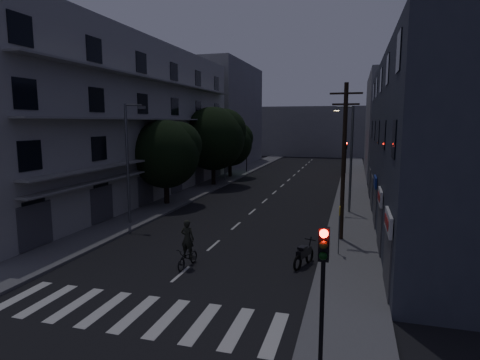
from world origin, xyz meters
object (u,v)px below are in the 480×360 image
Objects in this scene: utility_pole at (344,159)px; motorcycle at (304,255)px; cyclist at (188,251)px; traffic_signal_near at (323,270)px; bus_stop_sign at (339,221)px.

motorcycle is at bearing -108.83° from utility_pole.
utility_pole is 10.31m from cyclist.
traffic_signal_near is 9.10m from motorcycle.
motorcycle is at bearing 99.88° from traffic_signal_near.
traffic_signal_near is at bearing -39.66° from cyclist.
bus_stop_sign is 1.25× the size of motorcycle.
utility_pole is 4.45× the size of motorcycle.
cyclist is at bearing -137.45° from utility_pole.
traffic_signal_near is 13.42m from utility_pole.
bus_stop_sign is 1.07× the size of cyclist.
traffic_signal_near is 10.00m from cyclist.
utility_pole is at bearing 89.54° from traffic_signal_near.
traffic_signal_near is at bearing -90.46° from utility_pole.
motorcycle is 5.64m from cyclist.
utility_pole is 6.60m from motorcycle.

